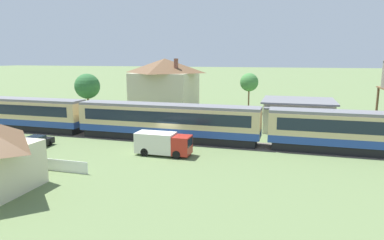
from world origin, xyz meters
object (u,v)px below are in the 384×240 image
at_px(passenger_train, 169,120).
at_px(parked_car_black, 34,143).
at_px(station_house_brown_roof, 165,85).
at_px(station_building, 298,115).
at_px(yard_tree_1, 87,86).
at_px(delivery_truck_red, 163,143).
at_px(yard_tree_0, 249,82).

xyz_separation_m(passenger_train, parked_car_black, (-12.60, -7.50, -1.75)).
distance_m(passenger_train, station_house_brown_roof, 21.13).
height_order(station_building, station_house_brown_roof, station_house_brown_roof).
xyz_separation_m(passenger_train, yard_tree_1, (-22.64, 18.27, 1.98)).
height_order(station_house_brown_roof, delivery_truck_red, station_house_brown_roof).
bearing_deg(yard_tree_1, parked_car_black, -68.71).
bearing_deg(passenger_train, parked_car_black, -149.24).
height_order(station_building, delivery_truck_red, station_building).
xyz_separation_m(station_house_brown_roof, yard_tree_1, (-14.82, -1.21, -0.50)).
bearing_deg(delivery_truck_red, station_building, 51.25).
height_order(yard_tree_0, yard_tree_1, yard_tree_0).
bearing_deg(delivery_truck_red, yard_tree_1, 134.92).
xyz_separation_m(station_house_brown_roof, parked_car_black, (-4.78, -26.97, -4.23)).
bearing_deg(station_building, parked_car_black, -146.62).
bearing_deg(station_building, delivery_truck_red, -128.75).
distance_m(station_house_brown_roof, yard_tree_0, 14.74).
relative_size(station_building, yard_tree_0, 1.38).
distance_m(parked_car_black, delivery_truck_red, 14.16).
distance_m(passenger_train, parked_car_black, 14.76).
xyz_separation_m(station_building, parked_car_black, (-27.11, -17.86, -1.44)).
distance_m(delivery_truck_red, yard_tree_0, 30.04).
relative_size(delivery_truck_red, yard_tree_1, 0.83).
bearing_deg(yard_tree_1, station_building, -12.01).
xyz_separation_m(parked_car_black, yard_tree_0, (18.97, 30.94, 4.67)).
relative_size(parked_car_black, delivery_truck_red, 0.79).
bearing_deg(passenger_train, delivery_truck_red, -76.09).
relative_size(yard_tree_0, yard_tree_1, 1.04).
height_order(station_building, parked_car_black, station_building).
xyz_separation_m(delivery_truck_red, yard_tree_0, (4.91, 29.34, 4.12)).
height_order(station_house_brown_roof, parked_car_black, station_house_brown_roof).
bearing_deg(station_house_brown_roof, parked_car_black, -100.05).
xyz_separation_m(parked_car_black, delivery_truck_red, (14.06, 1.60, 0.56)).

